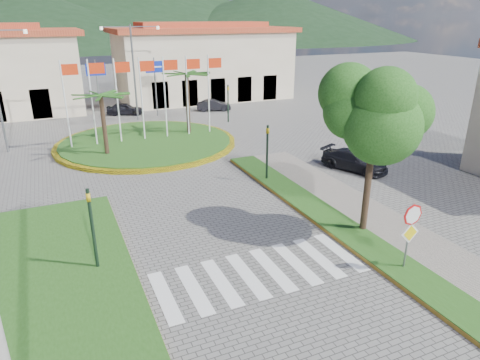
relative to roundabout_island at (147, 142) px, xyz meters
name	(u,v)px	position (x,y,z in m)	size (l,w,h in m)	color
ground	(321,346)	(0.00, -22.00, -0.18)	(160.00, 160.00, 0.00)	slate
sidewalk_right	(426,262)	(6.00, -20.00, -0.10)	(4.00, 28.00, 0.15)	gray
verge_right	(401,269)	(4.80, -20.00, -0.09)	(1.60, 28.00, 0.18)	#224E16
median_left	(60,284)	(-6.50, -16.00, -0.09)	(5.00, 14.00, 0.18)	#224E16
crosswalk	(257,273)	(0.00, -18.00, -0.17)	(8.00, 3.00, 0.01)	silver
roundabout_island	(147,142)	(0.00, 0.00, 0.00)	(12.70, 12.70, 6.00)	yellow
stop_sign	(411,227)	(4.90, -20.04, 1.61)	(0.80, 0.11, 2.65)	slate
deciduous_tree	(376,112)	(5.50, -17.00, 5.00)	(3.60, 3.60, 6.80)	black
traffic_light_left	(92,222)	(-5.20, -15.50, 1.77)	(0.15, 0.18, 3.20)	black
traffic_light_right	(267,148)	(4.50, -10.00, 1.77)	(0.15, 0.18, 3.20)	black
traffic_light_far	(228,100)	(8.00, 4.00, 1.77)	(0.18, 0.15, 3.20)	black
direction_sign_west	(97,80)	(-2.00, 8.97, 3.35)	(1.60, 0.14, 5.20)	slate
direction_sign_east	(155,77)	(3.00, 8.97, 3.35)	(1.60, 0.14, 5.20)	slate
street_lamp_centre	(134,68)	(1.00, 8.00, 4.32)	(4.80, 0.16, 8.00)	slate
building_right	(203,62)	(10.00, 16.00, 3.73)	(19.08, 9.54, 8.05)	beige
hill_far_east	(272,15)	(70.00, 113.00, 8.82)	(120.00, 120.00, 18.00)	black
hill_near_back	(20,18)	(-10.00, 108.00, 7.82)	(110.00, 110.00, 16.00)	black
white_van	(17,111)	(-8.74, 13.04, 0.50)	(2.25, 4.89, 1.36)	silver
car_dark_a	(125,109)	(0.34, 10.64, 0.38)	(1.32, 3.27, 1.11)	black
car_dark_b	(214,105)	(8.54, 8.97, 0.36)	(1.14, 3.26, 1.07)	black
car_side_right	(355,160)	(10.15, -10.45, 0.41)	(1.63, 4.02, 1.17)	black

